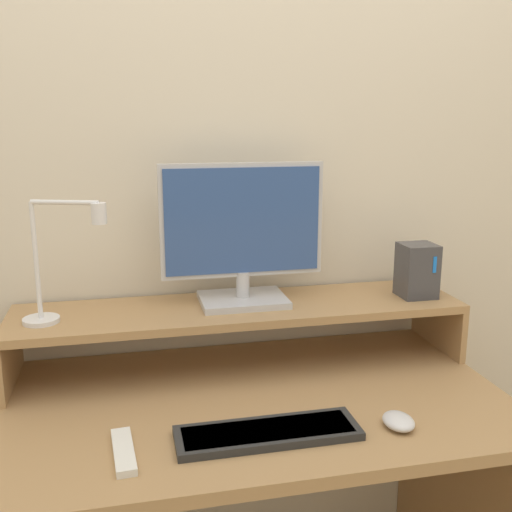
# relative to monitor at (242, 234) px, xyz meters

# --- Properties ---
(wall_back) EXTENTS (6.00, 0.05, 2.50)m
(wall_back) POSITION_rel_monitor_xyz_m (-0.01, 0.16, 0.14)
(wall_back) COLOR beige
(wall_back) RESTS_ON ground_plane
(desk) EXTENTS (1.22, 0.71, 0.75)m
(desk) POSITION_rel_monitor_xyz_m (-0.01, -0.23, -0.58)
(desk) COLOR #A87F51
(desk) RESTS_ON ground_plane
(monitor_shelf) EXTENTS (1.22, 0.29, 0.17)m
(monitor_shelf) POSITION_rel_monitor_xyz_m (-0.01, -0.02, -0.22)
(monitor_shelf) COLOR #A87F51
(monitor_shelf) RESTS_ON desk
(monitor) EXTENTS (0.44, 0.18, 0.39)m
(monitor) POSITION_rel_monitor_xyz_m (0.00, 0.00, 0.00)
(monitor) COLOR #BCBCC1
(monitor) RESTS_ON monitor_shelf
(desk_lamp) EXTENTS (0.22, 0.12, 0.31)m
(desk_lamp) POSITION_rel_monitor_xyz_m (-0.47, -0.07, -0.05)
(desk_lamp) COLOR silver
(desk_lamp) RESTS_ON monitor_shelf
(router_dock) EXTENTS (0.10, 0.10, 0.15)m
(router_dock) POSITION_rel_monitor_xyz_m (0.50, -0.05, -0.12)
(router_dock) COLOR #3D3D42
(router_dock) RESTS_ON monitor_shelf
(keyboard) EXTENTS (0.40, 0.12, 0.02)m
(keyboard) POSITION_rel_monitor_xyz_m (-0.03, -0.42, -0.35)
(keyboard) COLOR #282828
(keyboard) RESTS_ON desk
(mouse) EXTENTS (0.07, 0.09, 0.03)m
(mouse) POSITION_rel_monitor_xyz_m (0.26, -0.45, -0.35)
(mouse) COLOR silver
(mouse) RESTS_ON desk
(remote_control) EXTENTS (0.05, 0.17, 0.02)m
(remote_control) POSITION_rel_monitor_xyz_m (-0.34, -0.43, -0.36)
(remote_control) COLOR white
(remote_control) RESTS_ON desk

